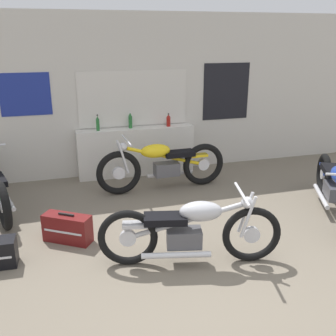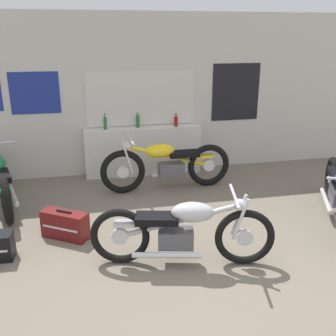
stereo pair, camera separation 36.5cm
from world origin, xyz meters
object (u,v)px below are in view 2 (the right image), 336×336
object	(u,v)px
motorcycle_green	(0,179)
bottle_leftmost	(105,122)
bottle_left_center	(138,120)
bottle_center	(176,121)
hard_case_darkred	(65,225)
motorcycle_silver	(182,230)
motorcycle_yellow	(167,164)

from	to	relation	value
motorcycle_green	bottle_leftmost	bearing A→B (deg)	29.05
bottle_left_center	bottle_center	xyz separation A→B (m)	(0.68, -0.05, -0.03)
hard_case_darkred	bottle_left_center	bearing A→B (deg)	60.65
bottle_leftmost	bottle_center	distance (m)	1.25
motorcycle_silver	motorcycle_green	bearing A→B (deg)	136.21
bottle_leftmost	motorcycle_green	world-z (taller)	bottle_leftmost
bottle_left_center	hard_case_darkred	distance (m)	2.66
bottle_center	motorcycle_yellow	size ratio (longest dim) A/B	0.11
bottle_leftmost	hard_case_darkred	size ratio (longest dim) A/B	0.46
motorcycle_silver	bottle_center	bearing A→B (deg)	78.07
bottle_leftmost	motorcycle_green	distance (m)	1.95
bottle_leftmost	bottle_left_center	world-z (taller)	bottle_left_center
bottle_left_center	motorcycle_green	xyz separation A→B (m)	(-2.20, -0.94, -0.59)
bottle_leftmost	hard_case_darkred	bearing A→B (deg)	-107.13
motorcycle_yellow	motorcycle_silver	size ratio (longest dim) A/B	1.08
bottle_left_center	hard_case_darkred	xyz separation A→B (m)	(-1.24, -2.21, -0.82)
bottle_left_center	bottle_center	bearing A→B (deg)	-4.47
bottle_center	motorcycle_silver	xyz separation A→B (m)	(-0.64, -3.03, -0.56)
bottle_leftmost	motorcycle_silver	distance (m)	3.16
motorcycle_silver	hard_case_darkred	size ratio (longest dim) A/B	3.25
hard_case_darkred	motorcycle_green	bearing A→B (deg)	126.96
bottle_center	motorcycle_yellow	distance (m)	1.03
motorcycle_yellow	motorcycle_green	bearing A→B (deg)	-178.45
bottle_center	motorcycle_green	bearing A→B (deg)	-162.91
bottle_leftmost	motorcycle_yellow	xyz separation A→B (m)	(0.91, -0.83, -0.56)
bottle_left_center	motorcycle_yellow	distance (m)	1.09
motorcycle_yellow	bottle_left_center	bearing A→B (deg)	111.45
bottle_leftmost	motorcycle_silver	size ratio (longest dim) A/B	0.14
motorcycle_silver	bottle_leftmost	bearing A→B (deg)	101.37
motorcycle_green	hard_case_darkred	size ratio (longest dim) A/B	3.38
hard_case_darkred	motorcycle_yellow	bearing A→B (deg)	40.22
motorcycle_green	motorcycle_yellow	bearing A→B (deg)	1.55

